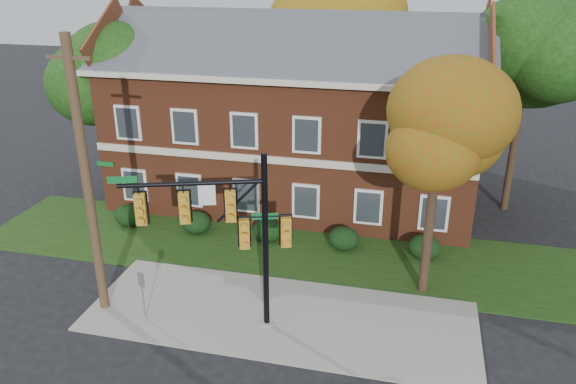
% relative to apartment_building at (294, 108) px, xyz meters
% --- Properties ---
extents(ground, '(120.00, 120.00, 0.00)m').
position_rel_apartment_building_xyz_m(ground, '(2.00, -11.95, -4.99)').
color(ground, black).
rests_on(ground, ground).
extents(sidewalk, '(14.00, 5.00, 0.08)m').
position_rel_apartment_building_xyz_m(sidewalk, '(2.00, -10.95, -4.95)').
color(sidewalk, gray).
rests_on(sidewalk, ground).
extents(grass_strip, '(30.00, 6.00, 0.04)m').
position_rel_apartment_building_xyz_m(grass_strip, '(2.00, -5.95, -4.97)').
color(grass_strip, '#193811').
rests_on(grass_strip, ground).
extents(apartment_building, '(18.80, 8.80, 9.74)m').
position_rel_apartment_building_xyz_m(apartment_building, '(0.00, 0.00, 0.00)').
color(apartment_building, brown).
rests_on(apartment_building, ground).
extents(hedge_far_left, '(1.40, 1.26, 1.05)m').
position_rel_apartment_building_xyz_m(hedge_far_left, '(-7.00, -5.25, -4.46)').
color(hedge_far_left, black).
rests_on(hedge_far_left, ground).
extents(hedge_left, '(1.40, 1.26, 1.05)m').
position_rel_apartment_building_xyz_m(hedge_left, '(-3.50, -5.25, -4.46)').
color(hedge_left, black).
rests_on(hedge_left, ground).
extents(hedge_center, '(1.40, 1.26, 1.05)m').
position_rel_apartment_building_xyz_m(hedge_center, '(0.00, -5.25, -4.46)').
color(hedge_center, black).
rests_on(hedge_center, ground).
extents(hedge_right, '(1.40, 1.26, 1.05)m').
position_rel_apartment_building_xyz_m(hedge_right, '(3.50, -5.25, -4.46)').
color(hedge_right, black).
rests_on(hedge_right, ground).
extents(hedge_far_right, '(1.40, 1.26, 1.05)m').
position_rel_apartment_building_xyz_m(hedge_far_right, '(7.00, -5.25, -4.46)').
color(hedge_far_right, black).
rests_on(hedge_far_right, ground).
extents(tree_near_right, '(4.50, 4.25, 8.58)m').
position_rel_apartment_building_xyz_m(tree_near_right, '(7.22, -8.09, 1.68)').
color(tree_near_right, black).
rests_on(tree_near_right, ground).
extents(tree_left_rear, '(5.40, 5.10, 8.88)m').
position_rel_apartment_building_xyz_m(tree_left_rear, '(-9.73, -1.12, 1.69)').
color(tree_left_rear, black).
rests_on(tree_left_rear, ground).
extents(tree_right_rear, '(6.30, 5.95, 10.62)m').
position_rel_apartment_building_xyz_m(tree_right_rear, '(11.31, 0.86, 3.13)').
color(tree_right_rear, black).
rests_on(tree_right_rear, ground).
extents(tree_far_rear, '(6.84, 6.46, 11.52)m').
position_rel_apartment_building_xyz_m(tree_far_rear, '(1.34, 7.84, 3.86)').
color(tree_far_rear, black).
rests_on(tree_far_rear, ground).
extents(traffic_signal, '(5.49, 1.99, 6.42)m').
position_rel_apartment_building_xyz_m(traffic_signal, '(0.58, -11.90, -1.00)').
color(traffic_signal, gray).
rests_on(traffic_signal, ground).
extents(utility_pole, '(1.55, 0.34, 9.96)m').
position_rel_apartment_building_xyz_m(utility_pole, '(-4.48, -11.88, 0.07)').
color(utility_pole, '#473621').
rests_on(utility_pole, ground).
extents(sign_post, '(0.28, 0.12, 1.97)m').
position_rel_apartment_building_xyz_m(sign_post, '(-2.66, -12.24, -3.65)').
color(sign_post, slate).
rests_on(sign_post, ground).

